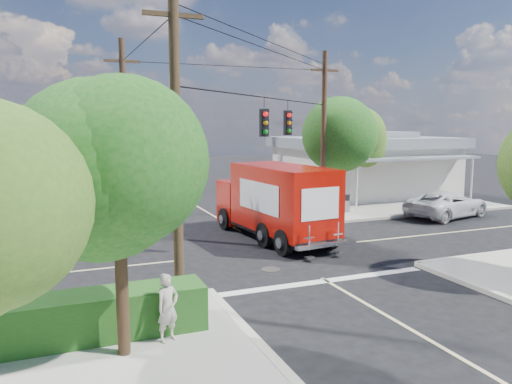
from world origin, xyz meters
TOP-DOWN VIEW (x-y plane):
  - ground at (0.00, 0.00)m, footprint 120.00×120.00m
  - sidewalk_ne at (10.88, 10.88)m, footprint 14.12×14.12m
  - sidewalk_nw at (-10.88, 10.88)m, footprint 14.12×14.12m
  - road_markings at (0.00, -1.47)m, footprint 32.00×32.00m
  - building_ne at (12.50, 11.97)m, footprint 11.80×10.20m
  - radio_tower at (0.50, 20.00)m, footprint 0.80×0.80m
  - tree_sw_front at (-6.99, -7.54)m, footprint 3.88×3.78m
  - tree_ne_front at (7.21, 6.76)m, footprint 4.21×4.14m
  - tree_ne_back at (9.81, 8.96)m, footprint 3.77×3.66m
  - palm_nw_front at (-7.50, 7.50)m, footprint 3.01×3.08m
  - palm_nw_back at (-9.50, 9.00)m, footprint 3.01×3.08m
  - utility_poles at (-1.58, 1.60)m, footprint 12.00×10.68m
  - picket_fence at (-7.80, -5.60)m, footprint 5.94×0.06m
  - hedge_sw at (-8.00, -6.40)m, footprint 6.20×1.20m
  - vending_boxes at (6.50, 6.20)m, footprint 1.90×0.50m
  - delivery_truck at (0.87, 1.90)m, footprint 3.20×8.03m
  - parked_car at (12.07, 3.22)m, footprint 5.74×3.65m
  - pedestrian at (-5.95, -7.21)m, footprint 0.70×0.61m

SIDE VIEW (x-z plane):
  - ground at x=0.00m, z-range 0.00..0.00m
  - road_markings at x=0.00m, z-range 0.00..0.01m
  - sidewalk_ne at x=10.88m, z-range 0.00..0.14m
  - sidewalk_nw at x=-10.88m, z-range 0.00..0.14m
  - picket_fence at x=-7.80m, z-range 0.18..1.18m
  - hedge_sw at x=-8.00m, z-range 0.14..1.24m
  - vending_boxes at x=6.50m, z-range 0.14..1.24m
  - parked_car at x=12.07m, z-range 0.00..1.47m
  - pedestrian at x=-5.95m, z-range 0.14..1.76m
  - delivery_truck at x=0.87m, z-range 0.03..3.42m
  - building_ne at x=12.50m, z-range 0.07..4.57m
  - tree_ne_back at x=9.81m, z-range 1.27..7.10m
  - tree_sw_front at x=-6.99m, z-range 1.32..7.35m
  - palm_nw_back at x=-9.50m, z-range 2.08..7.27m
  - utility_poles at x=-1.58m, z-range 0.17..9.17m
  - tree_ne_front at x=7.21m, z-range 1.44..8.09m
  - palm_nw_front at x=-7.50m, z-range 2.25..7.84m
  - radio_tower at x=0.50m, z-range -2.86..14.14m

